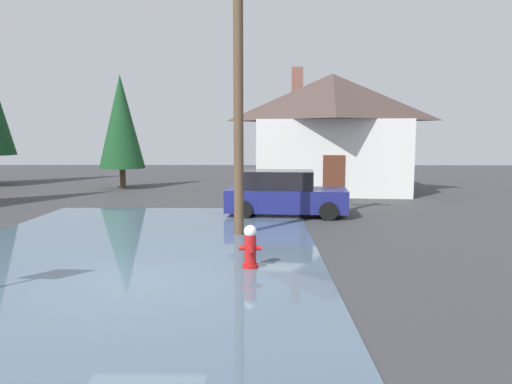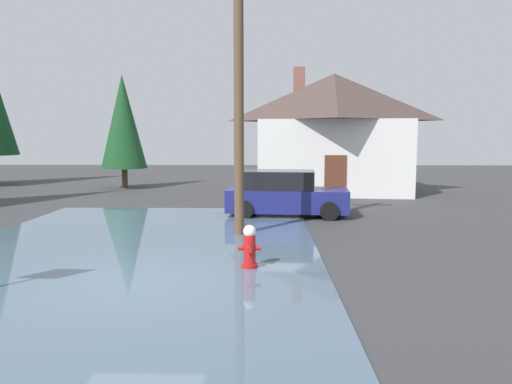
{
  "view_description": "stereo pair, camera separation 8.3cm",
  "coord_description": "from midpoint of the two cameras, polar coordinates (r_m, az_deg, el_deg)",
  "views": [
    {
      "loc": [
        2.48,
        -8.81,
        2.81
      ],
      "look_at": [
        2.33,
        3.25,
        1.43
      ],
      "focal_mm": 33.58,
      "sensor_mm": 36.0,
      "label": 1
    },
    {
      "loc": [
        2.56,
        -8.81,
        2.81
      ],
      "look_at": [
        2.33,
        3.25,
        1.43
      ],
      "focal_mm": 33.58,
      "sensor_mm": 36.0,
      "label": 2
    }
  ],
  "objects": [
    {
      "name": "flood_puddle",
      "position": [
        12.59,
        -14.46,
        -6.5
      ],
      "size": [
        9.24,
        13.57,
        0.04
      ],
      "primitive_type": "cube",
      "color": "#4C6075",
      "rests_on": "ground"
    },
    {
      "name": "ground_plane",
      "position": [
        9.6,
        -14.81,
        -11.02
      ],
      "size": [
        80.0,
        80.0,
        0.1
      ],
      "primitive_type": "cube",
      "color": "#38383A"
    },
    {
      "name": "lane_stop_bar",
      "position": [
        7.95,
        -10.97,
        -14.27
      ],
      "size": [
        3.78,
        0.56,
        0.01
      ],
      "primitive_type": "cube",
      "rotation": [
        0.0,
        0.0,
        0.07
      ],
      "color": "silver",
      "rests_on": "ground"
    },
    {
      "name": "parked_car",
      "position": [
        17.26,
        3.19,
        -0.26
      ],
      "size": [
        4.43,
        2.33,
        1.62
      ],
      "color": "navy",
      "rests_on": "ground"
    },
    {
      "name": "utility_pole",
      "position": [
        13.7,
        -2.3,
        13.57
      ],
      "size": [
        1.6,
        0.28,
        8.63
      ],
      "color": "brown",
      "rests_on": "ground"
    },
    {
      "name": "house",
      "position": [
        25.13,
        8.89,
        7.19
      ],
      "size": [
        8.35,
        6.77,
        6.51
      ],
      "color": "silver",
      "rests_on": "ground"
    },
    {
      "name": "pine_tree_short_left",
      "position": [
        27.44,
        -15.86,
        8.05
      ],
      "size": [
        2.49,
        2.49,
        6.22
      ],
      "color": "#4C3823",
      "rests_on": "ground"
    },
    {
      "name": "fire_hydrant",
      "position": [
        10.28,
        -0.92,
        -6.63
      ],
      "size": [
        0.48,
        0.41,
        0.96
      ],
      "color": "red",
      "rests_on": "ground"
    }
  ]
}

